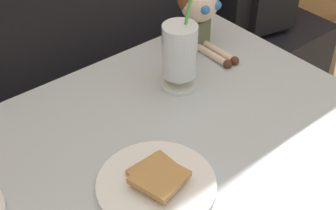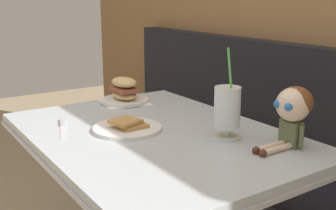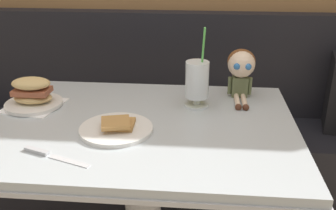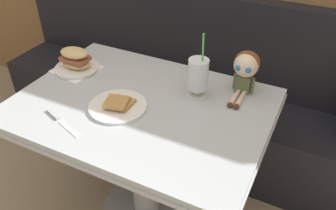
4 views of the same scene
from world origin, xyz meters
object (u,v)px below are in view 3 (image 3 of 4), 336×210
at_px(sandwich_plate, 33,95).
at_px(seated_doll, 241,67).
at_px(butter_knife, 45,154).
at_px(milkshake_glass, 197,82).
at_px(toast_plate, 117,128).

distance_m(sandwich_plate, seated_doll, 0.83).
xyz_separation_m(sandwich_plate, butter_knife, (0.19, -0.36, -0.04)).
height_order(sandwich_plate, butter_knife, sandwich_plate).
height_order(milkshake_glass, butter_knife, milkshake_glass).
bearing_deg(milkshake_glass, toast_plate, -137.91).
relative_size(milkshake_glass, butter_knife, 1.38).
distance_m(toast_plate, sandwich_plate, 0.41).
bearing_deg(seated_doll, toast_plate, -140.74).
xyz_separation_m(butter_knife, seated_doll, (0.62, 0.54, 0.12)).
bearing_deg(toast_plate, butter_knife, -135.51).
relative_size(butter_knife, seated_doll, 1.05).
bearing_deg(toast_plate, milkshake_glass, 42.09).
relative_size(milkshake_glass, seated_doll, 1.45).
relative_size(toast_plate, sandwich_plate, 1.08).
bearing_deg(toast_plate, sandwich_plate, 153.43).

